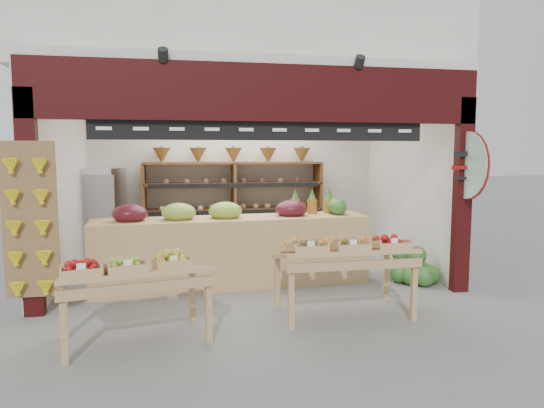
{
  "coord_description": "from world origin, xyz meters",
  "views": [
    {
      "loc": [
        -1.02,
        -7.04,
        1.91
      ],
      "look_at": [
        0.26,
        -0.2,
        1.18
      ],
      "focal_mm": 32.0,
      "sensor_mm": 36.0,
      "label": 1
    }
  ],
  "objects_px": {
    "refrigerator": "(103,215)",
    "display_table_right": "(343,250)",
    "display_table_left": "(124,271)",
    "mid_counter": "(232,248)",
    "back_shelving": "(234,190)",
    "cardboard_stack": "(168,264)",
    "watermelon_pile": "(413,269)"
  },
  "relations": [
    {
      "from": "refrigerator",
      "to": "display_table_right",
      "type": "bearing_deg",
      "value": -31.34
    },
    {
      "from": "display_table_left",
      "to": "display_table_right",
      "type": "relative_size",
      "value": 1.03
    },
    {
      "from": "refrigerator",
      "to": "display_table_right",
      "type": "height_order",
      "value": "refrigerator"
    },
    {
      "from": "mid_counter",
      "to": "display_table_right",
      "type": "distance_m",
      "value": 1.94
    },
    {
      "from": "back_shelving",
      "to": "display_table_left",
      "type": "xyz_separation_m",
      "value": [
        -1.54,
        -4.0,
        -0.5
      ]
    },
    {
      "from": "back_shelving",
      "to": "cardboard_stack",
      "type": "relative_size",
      "value": 3.17
    },
    {
      "from": "back_shelving",
      "to": "mid_counter",
      "type": "bearing_deg",
      "value": -96.99
    },
    {
      "from": "back_shelving",
      "to": "mid_counter",
      "type": "height_order",
      "value": "back_shelving"
    },
    {
      "from": "refrigerator",
      "to": "display_table_left",
      "type": "bearing_deg",
      "value": -62.29
    },
    {
      "from": "back_shelving",
      "to": "refrigerator",
      "type": "bearing_deg",
      "value": -178.76
    },
    {
      "from": "back_shelving",
      "to": "display_table_right",
      "type": "distance_m",
      "value": 3.75
    },
    {
      "from": "cardboard_stack",
      "to": "display_table_right",
      "type": "height_order",
      "value": "display_table_right"
    },
    {
      "from": "refrigerator",
      "to": "mid_counter",
      "type": "bearing_deg",
      "value": -27.9
    },
    {
      "from": "back_shelving",
      "to": "display_table_left",
      "type": "relative_size",
      "value": 2.06
    },
    {
      "from": "display_table_right",
      "to": "display_table_left",
      "type": "bearing_deg",
      "value": -170.98
    },
    {
      "from": "cardboard_stack",
      "to": "mid_counter",
      "type": "bearing_deg",
      "value": -23.32
    },
    {
      "from": "display_table_left",
      "to": "mid_counter",
      "type": "bearing_deg",
      "value": 56.18
    },
    {
      "from": "back_shelving",
      "to": "display_table_right",
      "type": "relative_size",
      "value": 2.12
    },
    {
      "from": "refrigerator",
      "to": "cardboard_stack",
      "type": "distance_m",
      "value": 2.08
    },
    {
      "from": "mid_counter",
      "to": "cardboard_stack",
      "type": "bearing_deg",
      "value": 156.68
    },
    {
      "from": "watermelon_pile",
      "to": "mid_counter",
      "type": "bearing_deg",
      "value": 172.15
    },
    {
      "from": "back_shelving",
      "to": "mid_counter",
      "type": "distance_m",
      "value": 2.2
    },
    {
      "from": "mid_counter",
      "to": "display_table_right",
      "type": "bearing_deg",
      "value": -52.88
    },
    {
      "from": "refrigerator",
      "to": "back_shelving",
      "type": "bearing_deg",
      "value": 17.58
    },
    {
      "from": "refrigerator",
      "to": "display_table_left",
      "type": "relative_size",
      "value": 1.03
    },
    {
      "from": "cardboard_stack",
      "to": "display_table_right",
      "type": "relative_size",
      "value": 0.67
    },
    {
      "from": "cardboard_stack",
      "to": "back_shelving",
      "type": "bearing_deg",
      "value": 54.96
    },
    {
      "from": "mid_counter",
      "to": "display_table_right",
      "type": "height_order",
      "value": "mid_counter"
    },
    {
      "from": "mid_counter",
      "to": "display_table_right",
      "type": "relative_size",
      "value": 2.56
    },
    {
      "from": "cardboard_stack",
      "to": "display_table_left",
      "type": "relative_size",
      "value": 0.65
    },
    {
      "from": "back_shelving",
      "to": "mid_counter",
      "type": "relative_size",
      "value": 0.83
    },
    {
      "from": "watermelon_pile",
      "to": "display_table_right",
      "type": "bearing_deg",
      "value": -141.96
    }
  ]
}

